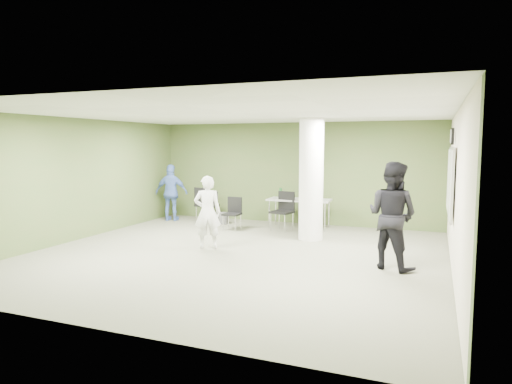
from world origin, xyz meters
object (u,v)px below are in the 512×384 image
at_px(folding_table, 299,201).
at_px(man_black, 392,215).
at_px(man_blue, 171,193).
at_px(woman_white, 207,212).
at_px(chair_back_left, 204,202).

height_order(folding_table, man_black, man_black).
bearing_deg(man_blue, woman_white, 122.36).
xyz_separation_m(chair_back_left, woman_white, (1.55, -2.78, 0.19)).
xyz_separation_m(folding_table, woman_white, (-1.14, -2.95, 0.05)).
relative_size(man_black, man_blue, 1.17).
bearing_deg(chair_back_left, folding_table, -166.69).
bearing_deg(folding_table, man_black, -52.50).
height_order(woman_white, man_blue, man_blue).
bearing_deg(man_blue, chair_back_left, 170.76).
height_order(folding_table, man_blue, man_blue).
height_order(chair_back_left, man_blue, man_blue).
distance_m(folding_table, man_black, 4.13).
xyz_separation_m(folding_table, man_black, (2.63, -3.18, 0.23)).
height_order(chair_back_left, man_black, man_black).
xyz_separation_m(woman_white, man_black, (3.77, -0.22, 0.18)).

